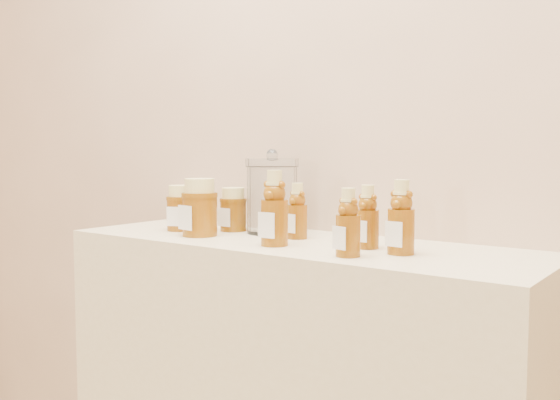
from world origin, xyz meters
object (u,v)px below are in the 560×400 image
Objects in this scene: honey_jar_left at (181,208)px; glass_canister at (272,193)px; bear_bottle_back_left at (297,207)px; bear_bottle_front_left at (274,203)px.

honey_jar_left is 0.26m from glass_canister.
bear_bottle_back_left reaches higher than honey_jar_left.
bear_bottle_back_left is at bearing -21.10° from glass_canister.
glass_canister reaches higher than bear_bottle_back_left.
honey_jar_left is 0.57× the size of glass_canister.
bear_bottle_back_left is 0.12m from glass_canister.
bear_bottle_front_left is 0.21m from glass_canister.
bear_bottle_front_left is 1.59× the size of honey_jar_left.
honey_jar_left is at bearing 167.65° from bear_bottle_front_left.
glass_canister is (-0.13, 0.17, 0.01)m from bear_bottle_front_left.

